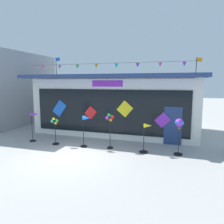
# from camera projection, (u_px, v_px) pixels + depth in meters

# --- Properties ---
(ground_plane) EXTENTS (80.00, 80.00, 0.00)m
(ground_plane) POSITION_uv_depth(u_px,v_px,m) (70.00, 157.00, 9.43)
(ground_plane) COLOR #ADAAA5
(kite_shop_building) EXTENTS (10.40, 5.87, 5.02)m
(kite_shop_building) POSITION_uv_depth(u_px,v_px,m) (119.00, 103.00, 14.31)
(kite_shop_building) COLOR silver
(kite_shop_building) RESTS_ON ground_plane
(wind_spinner_far_left) EXTENTS (0.60, 0.34, 1.63)m
(wind_spinner_far_left) POSITION_uv_depth(u_px,v_px,m) (34.00, 123.00, 11.68)
(wind_spinner_far_left) COLOR black
(wind_spinner_far_left) RESTS_ON ground_plane
(wind_spinner_left) EXTENTS (0.37, 0.36, 1.45)m
(wind_spinner_left) POSITION_uv_depth(u_px,v_px,m) (55.00, 129.00, 11.14)
(wind_spinner_left) COLOR black
(wind_spinner_left) RESTS_ON ground_plane
(wind_spinner_center_left) EXTENTS (0.54, 0.33, 1.62)m
(wind_spinner_center_left) POSITION_uv_depth(u_px,v_px,m) (86.00, 125.00, 10.65)
(wind_spinner_center_left) COLOR black
(wind_spinner_center_left) RESTS_ON ground_plane
(wind_spinner_center_right) EXTENTS (0.40, 0.30, 1.77)m
(wind_spinner_center_right) POSITION_uv_depth(u_px,v_px,m) (110.00, 124.00, 10.40)
(wind_spinner_center_right) COLOR black
(wind_spinner_center_right) RESTS_ON ground_plane
(wind_spinner_right) EXTENTS (0.58, 0.40, 1.39)m
(wind_spinner_right) POSITION_uv_depth(u_px,v_px,m) (146.00, 136.00, 9.83)
(wind_spinner_right) COLOR black
(wind_spinner_right) RESTS_ON ground_plane
(wind_spinner_far_right) EXTENTS (0.39, 0.39, 1.67)m
(wind_spinner_far_right) POSITION_uv_depth(u_px,v_px,m) (179.00, 127.00, 9.48)
(wind_spinner_far_right) COLOR black
(wind_spinner_far_right) RESTS_ON ground_plane
(neighbour_building) EXTENTS (5.12, 7.63, 5.48)m
(neighbour_building) POSITION_uv_depth(u_px,v_px,m) (1.00, 89.00, 16.84)
(neighbour_building) COLOR #99999E
(neighbour_building) RESTS_ON ground_plane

